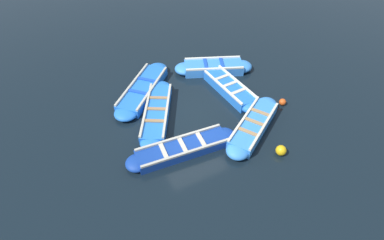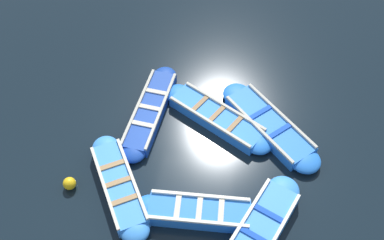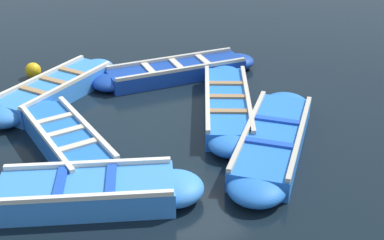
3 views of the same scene
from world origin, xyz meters
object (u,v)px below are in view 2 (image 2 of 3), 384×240
Objects in this scene: boat_alongside at (269,125)px; boat_mid_row at (217,118)px; boat_inner_gap at (261,228)px; boat_drifting at (150,111)px; boat_outer_left at (119,186)px; buoy_yellow_far at (69,183)px; boat_near_quay at (199,212)px.

boat_alongside is 0.91× the size of boat_mid_row.
boat_drifting is at bearing 137.75° from boat_inner_gap.
boat_outer_left reaches higher than buoy_yellow_far.
boat_inner_gap is at bearing -89.88° from boat_alongside.
boat_outer_left is (-2.22, -2.75, 0.02)m from boat_mid_row.
boat_drifting reaches higher than buoy_yellow_far.
boat_inner_gap is 1.03× the size of boat_near_quay.
boat_outer_left reaches higher than boat_drifting.
boat_near_quay is at bearing -10.33° from boat_outer_left.
boat_near_quay reaches higher than boat_drifting.
boat_alongside is 4.65m from boat_outer_left.
boat_outer_left is (-2.20, 0.40, -0.00)m from boat_near_quay.
boat_drifting is 1.05× the size of boat_mid_row.
boat_near_quay is at bearing 173.77° from boat_inner_gap.
boat_outer_left reaches higher than boat_mid_row.
boat_outer_left is (-3.78, 0.57, -0.00)m from boat_inner_gap.
boat_alongside is at bearing 63.36° from boat_near_quay.
boat_mid_row is 10.60× the size of buoy_yellow_far.
boat_alongside is 1.55m from boat_mid_row.
boat_outer_left is at bearing 171.36° from boat_inner_gap.
buoy_yellow_far is (-5.10, 0.43, -0.02)m from boat_inner_gap.
boat_inner_gap is at bearing -64.88° from boat_mid_row.
boat_near_quay is 3.54m from buoy_yellow_far.
boat_drifting is 1.15× the size of boat_near_quay.
boat_inner_gap reaches higher than boat_drifting.
boat_inner_gap reaches higher than boat_mid_row.
boat_near_quay is at bearing -56.99° from boat_drifting.
boat_inner_gap reaches higher than boat_outer_left.
boat_near_quay is 3.15m from boat_mid_row.
boat_inner_gap is 0.94× the size of boat_mid_row.
boat_alongside is at bearing -1.13° from boat_mid_row.
boat_inner_gap is 1.04× the size of boat_outer_left.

